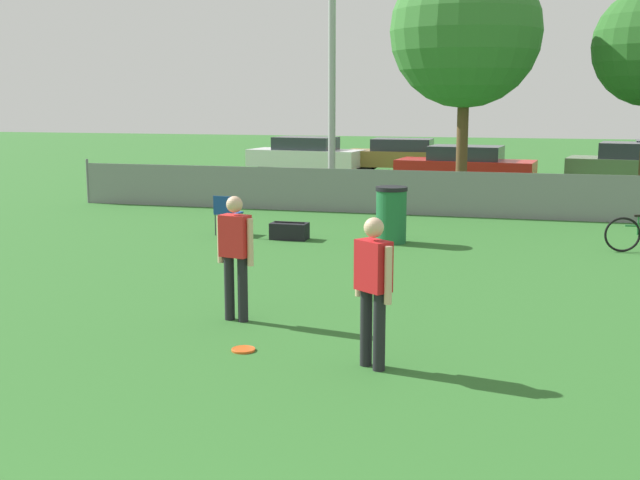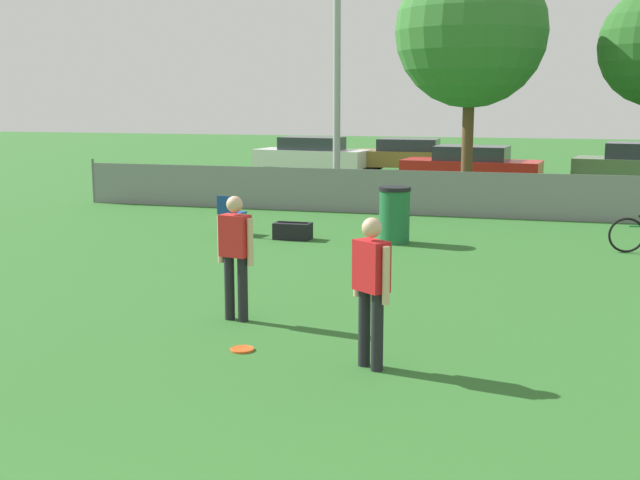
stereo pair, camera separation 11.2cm
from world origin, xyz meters
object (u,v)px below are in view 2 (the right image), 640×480
object	(u,v)px
tree_near_pole	(471,32)
parked_car_white	(312,155)
trash_bin	(394,215)
parked_car_red	(471,166)
player_defender_red	(235,250)
light_pole	(337,16)
gear_bag_sideline	(293,231)
frisbee_disc	(242,349)
folding_chair_sideline	(231,211)
parked_car_tan	(408,155)
player_thrower_red	(371,283)

from	to	relation	value
tree_near_pole	parked_car_white	world-z (taller)	tree_near_pole
trash_bin	parked_car_red	bearing A→B (deg)	87.83
player_defender_red	light_pole	bearing A→B (deg)	110.77
player_defender_red	trash_bin	size ratio (longest dim) A/B	1.44
tree_near_pole	light_pole	bearing A→B (deg)	-154.56
tree_near_pole	trash_bin	size ratio (longest dim) A/B	6.02
gear_bag_sideline	parked_car_red	xyz separation A→B (m)	(2.51, 11.77, 0.47)
frisbee_disc	folding_chair_sideline	distance (m)	8.00
tree_near_pole	parked_car_tan	size ratio (longest dim) A/B	1.53
player_defender_red	trash_bin	xyz separation A→B (m)	(0.91, 6.17, -0.36)
light_pole	trash_bin	xyz separation A→B (m)	(2.70, -5.80, -4.44)
light_pole	player_defender_red	distance (m)	12.77
player_thrower_red	gear_bag_sideline	world-z (taller)	player_thrower_red
folding_chair_sideline	parked_car_tan	xyz separation A→B (m)	(1.11, 15.78, 0.15)
light_pole	gear_bag_sideline	distance (m)	7.69
tree_near_pole	trash_bin	bearing A→B (deg)	-95.26
trash_bin	tree_near_pole	bearing A→B (deg)	84.74
parked_car_red	gear_bag_sideline	bearing A→B (deg)	-96.68
light_pole	folding_chair_sideline	xyz separation A→B (m)	(-0.79, -5.79, -4.49)
parked_car_tan	parked_car_red	world-z (taller)	parked_car_tan
player_thrower_red	parked_car_tan	distance (m)	23.59
trash_bin	parked_car_red	world-z (taller)	parked_car_red
frisbee_disc	gear_bag_sideline	xyz separation A→B (m)	(-1.69, 7.20, 0.16)
frisbee_disc	parked_car_white	size ratio (longest dim) A/B	0.06
tree_near_pole	player_thrower_red	bearing A→B (deg)	-88.20
player_defender_red	gear_bag_sideline	world-z (taller)	player_defender_red
player_thrower_red	frisbee_disc	xyz separation A→B (m)	(-1.53, 0.19, -0.91)
light_pole	tree_near_pole	bearing A→B (deg)	25.44
player_defender_red	gear_bag_sideline	bearing A→B (deg)	113.17
light_pole	tree_near_pole	xyz separation A→B (m)	(3.39, 1.61, -0.35)
player_defender_red	parked_car_white	distance (m)	21.85
tree_near_pole	parked_car_tan	bearing A→B (deg)	110.12
player_defender_red	parked_car_tan	size ratio (longest dim) A/B	0.37
parked_car_white	gear_bag_sideline	bearing A→B (deg)	-67.75
gear_bag_sideline	parked_car_white	xyz separation A→B (m)	(-4.05, 15.20, 0.50)
folding_chair_sideline	gear_bag_sideline	bearing A→B (deg)	179.79
light_pole	tree_near_pole	distance (m)	3.77
player_defender_red	parked_car_red	size ratio (longest dim) A/B	0.35
player_defender_red	trash_bin	bearing A→B (deg)	93.84
player_thrower_red	light_pole	bearing A→B (deg)	142.46
gear_bag_sideline	parked_car_red	size ratio (longest dim) A/B	0.16
parked_car_white	player_defender_red	bearing A→B (deg)	-68.88
light_pole	player_thrower_red	xyz separation A→B (m)	(3.85, -13.33, -4.07)
folding_chair_sideline	player_thrower_red	bearing A→B (deg)	127.81
player_defender_red	parked_car_red	bearing A→B (deg)	97.91
light_pole	parked_car_red	bearing A→B (deg)	61.62
parked_car_tan	light_pole	bearing A→B (deg)	-92.38
tree_near_pole	parked_car_white	distance (m)	10.98
tree_near_pole	frisbee_disc	bearing A→B (deg)	-94.12
trash_bin	parked_car_white	bearing A→B (deg)	112.15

